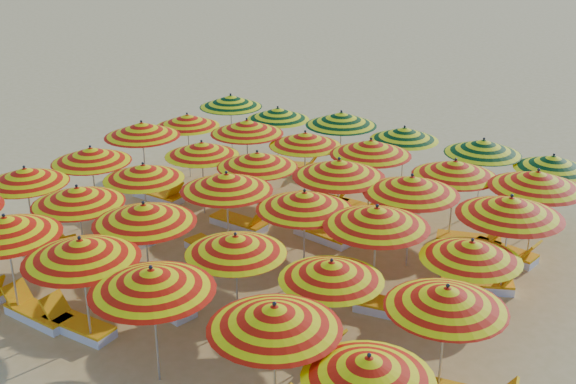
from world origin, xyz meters
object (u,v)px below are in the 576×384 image
(umbrella_1, at_px, (5,226))
(umbrella_26, at_px, (305,139))
(umbrella_19, at_px, (202,149))
(umbrella_22, at_px, (412,185))
(lounger_22, at_px, (470,240))
(lounger_7, at_px, (267,324))
(umbrella_5, at_px, (369,368))
(umbrella_21, at_px, (339,168))
(umbrella_16, at_px, (377,217))
(umbrella_31, at_px, (278,114))
(umbrella_30, at_px, (231,101))
(lounger_5, at_px, (57,244))
(umbrella_9, at_px, (236,244))
(umbrella_34, at_px, (483,147))
(lounger_16, at_px, (240,223))
(lounger_20, at_px, (322,201))
(lounger_23, at_px, (505,253))
(umbrella_15, at_px, (304,201))
(umbrella_10, at_px, (331,271))
(lounger_12, at_px, (213,250))
(umbrella_28, at_px, (455,168))
(lounger_21, at_px, (355,207))
(lounger_24, at_px, (294,167))
(umbrella_3, at_px, (152,280))
(umbrella_35, at_px, (553,162))
(lounger_11, at_px, (130,234))
(lounger_18, at_px, (479,284))
(umbrella_27, at_px, (371,147))
(umbrella_32, at_px, (341,119))
(umbrella_7, at_px, (78,195))
(umbrella_11, at_px, (447,298))
(umbrella_20, at_px, (257,160))
(lounger_2, at_px, (78,325))
(lounger_15, at_px, (159,195))
(umbrella_13, at_px, (143,172))
(lounger_6, at_px, (166,303))
(lounger_8, at_px, (307,342))
(umbrella_25, at_px, (247,127))
(lounger_1, at_px, (37,313))
(lounger_17, at_px, (325,235))
(umbrella_12, at_px, (91,155))
(lounger_19, at_px, (235,183))
(beachgoer_b, at_px, (318,199))
(umbrella_14, at_px, (227,182))
(umbrella_23, at_px, (511,207))
(umbrella_29, at_px, (537,180))
(lounger_25, at_px, (323,176))
(umbrella_8, at_px, (144,213))

(umbrella_1, relative_size, umbrella_26, 1.06)
(umbrella_19, bearing_deg, umbrella_22, 0.60)
(lounger_22, bearing_deg, lounger_7, -127.17)
(umbrella_5, distance_m, umbrella_21, 8.18)
(umbrella_16, xyz_separation_m, umbrella_31, (-6.76, 6.48, -0.24))
(umbrella_30, bearing_deg, lounger_5, -86.92)
(umbrella_9, xyz_separation_m, umbrella_34, (2.41, 8.88, 0.06))
(lounger_16, relative_size, lounger_20, 0.99)
(lounger_23, bearing_deg, umbrella_15, -124.74)
(umbrella_10, distance_m, umbrella_21, 5.01)
(lounger_12, height_order, lounger_20, same)
(umbrella_28, distance_m, lounger_21, 3.68)
(lounger_22, height_order, lounger_24, same)
(umbrella_3, xyz_separation_m, umbrella_15, (0.38, 4.86, -0.07))
(umbrella_26, relative_size, umbrella_35, 0.93)
(umbrella_30, xyz_separation_m, umbrella_31, (2.13, -0.22, -0.09))
(lounger_11, bearing_deg, umbrella_21, 40.99)
(umbrella_35, xyz_separation_m, lounger_22, (-1.40, -2.27, -1.82))
(lounger_7, distance_m, lounger_18, 5.35)
(umbrella_27, relative_size, umbrella_32, 0.88)
(umbrella_7, bearing_deg, umbrella_11, 0.71)
(umbrella_20, xyz_separation_m, lounger_2, (-0.37, -6.43, -1.94))
(umbrella_5, height_order, lounger_15, umbrella_5)
(umbrella_13, distance_m, umbrella_21, 5.18)
(lounger_22, bearing_deg, umbrella_3, -126.30)
(lounger_6, distance_m, lounger_8, 3.57)
(umbrella_25, xyz_separation_m, lounger_1, (0.42, -8.81, -1.99))
(lounger_17, bearing_deg, umbrella_12, -148.32)
(umbrella_10, relative_size, umbrella_13, 1.11)
(umbrella_26, relative_size, lounger_19, 1.39)
(beachgoer_b, bearing_deg, umbrella_10, 120.96)
(umbrella_13, height_order, lounger_1, umbrella_13)
(umbrella_15, bearing_deg, umbrella_20, 144.04)
(lounger_7, bearing_deg, lounger_21, 101.62)
(umbrella_14, relative_size, lounger_20, 1.51)
(lounger_1, relative_size, lounger_22, 0.96)
(lounger_2, distance_m, lounger_17, 7.20)
(umbrella_28, distance_m, lounger_7, 6.89)
(lounger_17, xyz_separation_m, lounger_22, (3.52, 1.78, 0.00))
(lounger_17, bearing_deg, lounger_12, -120.99)
(umbrella_22, bearing_deg, umbrella_34, 84.36)
(umbrella_31, height_order, lounger_11, umbrella_31)
(umbrella_10, bearing_deg, umbrella_21, 116.67)
(lounger_23, bearing_deg, umbrella_30, 175.80)
(umbrella_23, bearing_deg, umbrella_21, 177.80)
(umbrella_29, xyz_separation_m, lounger_25, (-7.32, 2.15, -2.08))
(umbrella_26, distance_m, lounger_1, 9.31)
(umbrella_9, height_order, umbrella_15, umbrella_15)
(lounger_22, bearing_deg, umbrella_1, -146.94)
(umbrella_8, bearing_deg, umbrella_21, 62.90)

